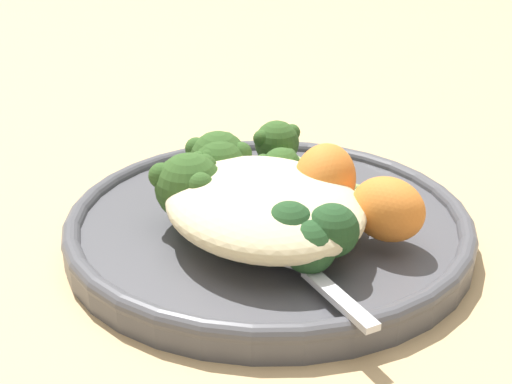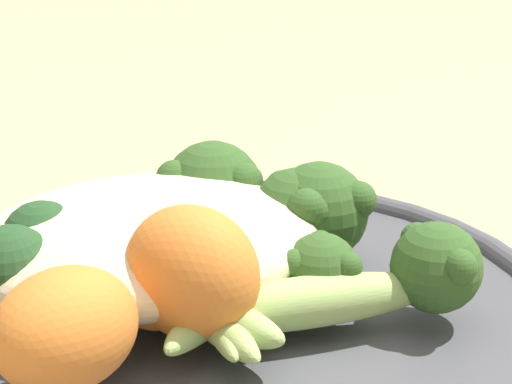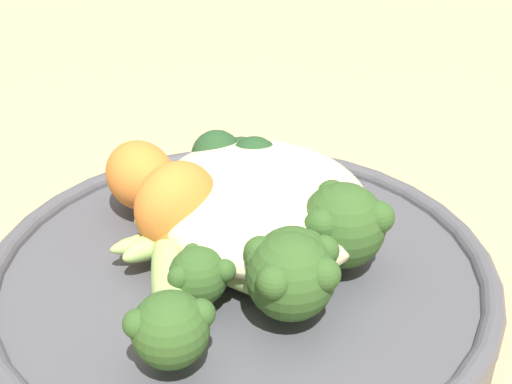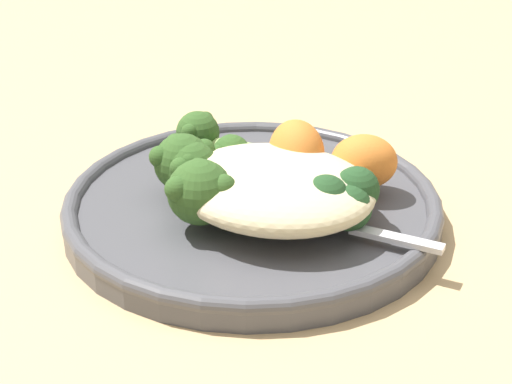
# 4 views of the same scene
# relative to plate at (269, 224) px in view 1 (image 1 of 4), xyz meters

# --- Properties ---
(ground_plane) EXTENTS (4.00, 4.00, 0.00)m
(ground_plane) POSITION_rel_plate_xyz_m (-0.01, -0.02, -0.01)
(ground_plane) COLOR tan
(plate) EXTENTS (0.27, 0.27, 0.02)m
(plate) POSITION_rel_plate_xyz_m (0.00, 0.00, 0.00)
(plate) COLOR #4C4C51
(plate) RESTS_ON ground_plane
(quinoa_mound) EXTENTS (0.14, 0.12, 0.04)m
(quinoa_mound) POSITION_rel_plate_xyz_m (-0.02, 0.02, 0.03)
(quinoa_mound) COLOR beige
(quinoa_mound) RESTS_ON plate
(broccoli_stalk_0) EXTENTS (0.12, 0.04, 0.03)m
(broccoli_stalk_0) POSITION_rel_plate_xyz_m (0.04, -0.04, 0.02)
(broccoli_stalk_0) COLOR #9EBC66
(broccoli_stalk_0) RESTS_ON plate
(broccoli_stalk_1) EXTENTS (0.08, 0.03, 0.03)m
(broccoli_stalk_1) POSITION_rel_plate_xyz_m (0.02, -0.03, 0.02)
(broccoli_stalk_1) COLOR #9EBC66
(broccoli_stalk_1) RESTS_ON plate
(broccoli_stalk_2) EXTENTS (0.10, 0.08, 0.04)m
(broccoli_stalk_2) POSITION_rel_plate_xyz_m (0.04, 0.01, 0.03)
(broccoli_stalk_2) COLOR #9EBC66
(broccoli_stalk_2) RESTS_ON plate
(broccoli_stalk_3) EXTENTS (0.10, 0.10, 0.04)m
(broccoli_stalk_3) POSITION_rel_plate_xyz_m (0.03, 0.01, 0.03)
(broccoli_stalk_3) COLOR #9EBC66
(broccoli_stalk_3) RESTS_ON plate
(broccoli_stalk_4) EXTENTS (0.06, 0.12, 0.04)m
(broccoli_stalk_4) POSITION_rel_plate_xyz_m (0.01, 0.04, 0.03)
(broccoli_stalk_4) COLOR #9EBC66
(broccoli_stalk_4) RESTS_ON plate
(broccoli_stalk_5) EXTENTS (0.04, 0.12, 0.03)m
(broccoli_stalk_5) POSITION_rel_plate_xyz_m (-0.01, 0.02, 0.02)
(broccoli_stalk_5) COLOR #9EBC66
(broccoli_stalk_5) RESTS_ON plate
(broccoli_stalk_6) EXTENTS (0.03, 0.12, 0.03)m
(broccoli_stalk_6) POSITION_rel_plate_xyz_m (-0.02, 0.02, 0.02)
(broccoli_stalk_6) COLOR #9EBC66
(broccoli_stalk_6) RESTS_ON plate
(broccoli_stalk_7) EXTENTS (0.07, 0.10, 0.03)m
(broccoli_stalk_7) POSITION_rel_plate_xyz_m (-0.03, -0.00, 0.02)
(broccoli_stalk_7) COLOR #9EBC66
(broccoli_stalk_7) RESTS_ON plate
(sweet_potato_chunk_0) EXTENTS (0.05, 0.06, 0.03)m
(sweet_potato_chunk_0) POSITION_rel_plate_xyz_m (-0.02, -0.02, 0.03)
(sweet_potato_chunk_0) COLOR orange
(sweet_potato_chunk_0) RESTS_ON plate
(sweet_potato_chunk_1) EXTENTS (0.06, 0.06, 0.05)m
(sweet_potato_chunk_1) POSITION_rel_plate_xyz_m (-0.02, -0.03, 0.03)
(sweet_potato_chunk_1) COLOR orange
(sweet_potato_chunk_1) RESTS_ON plate
(sweet_potato_chunk_2) EXTENTS (0.06, 0.06, 0.03)m
(sweet_potato_chunk_2) POSITION_rel_plate_xyz_m (-0.03, -0.02, 0.03)
(sweet_potato_chunk_2) COLOR orange
(sweet_potato_chunk_2) RESTS_ON plate
(sweet_potato_chunk_3) EXTENTS (0.06, 0.05, 0.04)m
(sweet_potato_chunk_3) POSITION_rel_plate_xyz_m (-0.07, -0.04, 0.03)
(sweet_potato_chunk_3) COLOR orange
(sweet_potato_chunk_3) RESTS_ON plate
(kale_tuft) EXTENTS (0.05, 0.06, 0.04)m
(kale_tuft) POSITION_rel_plate_xyz_m (-0.07, 0.01, 0.03)
(kale_tuft) COLOR #234723
(kale_tuft) RESTS_ON plate
(spoon) EXTENTS (0.10, 0.03, 0.01)m
(spoon) POSITION_rel_plate_xyz_m (-0.07, 0.02, 0.01)
(spoon) COLOR silver
(spoon) RESTS_ON plate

